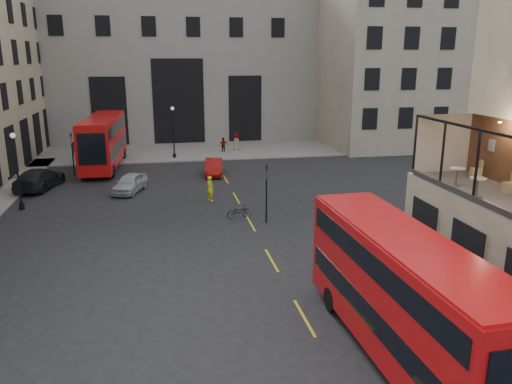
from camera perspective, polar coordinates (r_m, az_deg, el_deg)
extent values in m
plane|color=black|center=(21.53, 10.79, -13.45)|extent=(140.00, 140.00, 0.00)
cube|color=black|center=(22.91, 22.79, -7.09)|extent=(0.08, 9.20, 3.00)
cube|color=beige|center=(26.72, 20.57, 5.25)|extent=(3.00, 0.04, 2.90)
cube|color=slate|center=(22.10, 23.55, -0.58)|extent=(0.12, 10.00, 0.18)
cube|color=black|center=(21.57, 24.32, 6.47)|extent=(0.12, 10.00, 0.10)
cube|color=beige|center=(26.01, 25.32, 4.84)|extent=(0.04, 0.45, 0.55)
cylinder|color=#FFD899|center=(24.52, 26.10, 7.17)|extent=(0.12, 0.12, 0.05)
cube|color=#C7B595|center=(23.68, 25.94, -6.09)|extent=(3.00, 11.00, 4.50)
cube|color=slate|center=(23.01, 26.60, -0.73)|extent=(3.00, 10.00, 0.10)
cube|color=gray|center=(65.50, -9.18, 13.99)|extent=(34.00, 10.00, 18.00)
cube|color=black|center=(60.68, -8.84, 10.13)|extent=(6.00, 0.12, 10.00)
cube|color=black|center=(60.98, -16.41, 8.77)|extent=(4.00, 0.12, 8.00)
cube|color=black|center=(61.60, -1.25, 9.44)|extent=(4.00, 0.12, 8.00)
cube|color=#A59885|center=(63.63, 14.99, 14.54)|extent=(16.00, 18.00, 20.00)
cube|color=slate|center=(56.39, -9.44, 4.65)|extent=(40.00, 12.00, 0.12)
cylinder|color=black|center=(31.40, 1.19, -1.11)|extent=(0.10, 0.10, 2.80)
imported|color=black|center=(30.91, 1.21, 2.27)|extent=(0.16, 0.20, 1.00)
cylinder|color=black|center=(46.92, -20.16, 3.45)|extent=(0.10, 0.10, 2.80)
imported|color=black|center=(46.60, -20.38, 5.74)|extent=(0.16, 0.20, 1.00)
cylinder|color=black|center=(37.53, -25.58, 1.83)|extent=(0.14, 0.14, 5.00)
cylinder|color=black|center=(38.06, -25.20, -1.46)|extent=(0.36, 0.36, 0.50)
sphere|color=silver|center=(37.08, -26.05, 5.82)|extent=(0.36, 0.36, 0.36)
cylinder|color=black|center=(52.04, -9.41, 6.50)|extent=(0.14, 0.14, 5.00)
cylinder|color=black|center=(52.42, -9.30, 4.07)|extent=(0.36, 0.36, 0.50)
sphere|color=silver|center=(51.71, -9.53, 9.40)|extent=(0.36, 0.36, 0.36)
cube|color=#B60C0F|center=(18.07, 16.44, -11.15)|extent=(2.85, 11.29, 3.98)
cube|color=black|center=(18.33, 16.30, -12.72)|extent=(2.87, 10.68, 0.82)
cube|color=black|center=(17.58, 16.74, -7.56)|extent=(2.87, 10.68, 0.82)
cube|color=#B60C0F|center=(17.29, 16.94, -5.12)|extent=(2.74, 11.07, 0.12)
cylinder|color=black|center=(21.35, 8.57, -12.05)|extent=(0.31, 1.03, 1.02)
cylinder|color=black|center=(22.23, 14.26, -11.22)|extent=(0.31, 1.03, 1.02)
cube|color=#BB0E0D|center=(49.22, -17.03, 5.63)|extent=(3.39, 12.21, 4.28)
cube|color=black|center=(49.31, -16.97, 4.94)|extent=(3.40, 11.55, 0.88)
cube|color=black|center=(49.03, -17.15, 7.15)|extent=(3.40, 11.55, 0.88)
cube|color=#BB0E0D|center=(48.92, -17.23, 8.14)|extent=(3.27, 11.96, 0.13)
cylinder|color=black|center=(53.52, -17.57, 4.11)|extent=(0.37, 1.11, 1.10)
cylinder|color=black|center=(53.15, -14.90, 4.24)|extent=(0.37, 1.11, 1.10)
cylinder|color=black|center=(45.73, -19.17, 2.16)|extent=(0.37, 1.11, 1.10)
cylinder|color=black|center=(45.29, -16.06, 2.30)|extent=(0.37, 1.11, 1.10)
imported|color=#A3A5AB|center=(39.99, -14.24, 1.00)|extent=(3.00, 4.56, 1.44)
imported|color=#930D09|center=(44.67, -4.85, 2.87)|extent=(2.00, 4.41, 1.40)
imported|color=black|center=(43.34, -23.53, 1.41)|extent=(3.54, 6.05, 1.65)
imported|color=gray|center=(32.64, -1.98, -2.26)|extent=(1.71, 0.92, 0.85)
imported|color=yellow|center=(36.46, -5.26, 0.40)|extent=(0.69, 0.81, 1.87)
imported|color=gray|center=(54.77, -19.98, 4.48)|extent=(0.96, 0.82, 1.73)
imported|color=gray|center=(48.03, -16.29, 3.44)|extent=(1.27, 1.34, 1.82)
imported|color=gray|center=(54.88, -3.75, 5.36)|extent=(1.06, 0.76, 1.67)
imported|color=gray|center=(55.95, -2.29, 5.72)|extent=(0.76, 1.04, 1.97)
cylinder|color=beige|center=(22.40, 24.06, 1.43)|extent=(0.66, 0.66, 0.04)
cylinder|color=slate|center=(22.49, 23.95, 0.45)|extent=(0.09, 0.09, 0.77)
cylinder|color=slate|center=(22.59, 23.85, -0.51)|extent=(0.49, 0.49, 0.03)
cylinder|color=white|center=(24.11, 22.05, 2.51)|extent=(0.65, 0.65, 0.04)
cylinder|color=slate|center=(24.19, 21.95, 1.61)|extent=(0.09, 0.09, 0.76)
cylinder|color=slate|center=(24.28, 21.86, 0.73)|extent=(0.48, 0.48, 0.03)
cube|color=tan|center=(23.84, 26.93, 0.43)|extent=(0.44, 0.44, 0.45)
cube|color=tan|center=(26.14, 23.82, 1.99)|extent=(0.53, 0.53, 0.46)
cube|color=tan|center=(26.12, 24.33, 2.91)|extent=(0.15, 0.43, 0.41)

